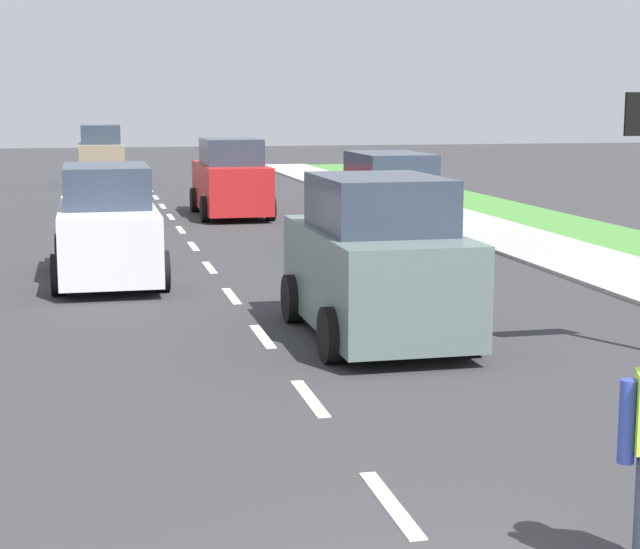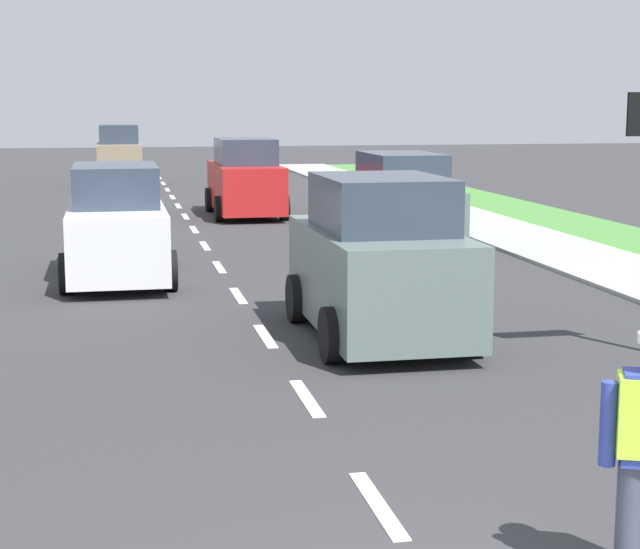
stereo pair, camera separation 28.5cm
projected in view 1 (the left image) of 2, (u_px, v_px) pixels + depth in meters
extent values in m
plane|color=#333335|center=(180.00, 229.00, 25.69)|extent=(96.00, 96.00, 0.00)
cube|color=silver|center=(391.00, 504.00, 8.08)|extent=(0.14, 1.40, 0.01)
cube|color=silver|center=(310.00, 398.00, 10.96)|extent=(0.14, 1.40, 0.01)
cube|color=silver|center=(262.00, 336.00, 13.85)|extent=(0.14, 1.40, 0.01)
cube|color=silver|center=(231.00, 296.00, 16.74)|extent=(0.14, 1.40, 0.01)
cube|color=silver|center=(209.00, 267.00, 19.63)|extent=(0.14, 1.40, 0.01)
cube|color=silver|center=(193.00, 246.00, 22.51)|extent=(0.14, 1.40, 0.01)
cube|color=silver|center=(181.00, 230.00, 25.40)|extent=(0.14, 1.40, 0.01)
cube|color=silver|center=(171.00, 217.00, 28.29)|extent=(0.14, 1.40, 0.01)
cube|color=silver|center=(163.00, 206.00, 31.17)|extent=(0.14, 1.40, 0.01)
cube|color=silver|center=(156.00, 197.00, 34.06)|extent=(0.14, 1.40, 0.01)
cube|color=silver|center=(150.00, 190.00, 36.95)|extent=(0.14, 1.40, 0.01)
cube|color=silver|center=(145.00, 184.00, 39.84)|extent=(0.14, 1.40, 0.01)
cube|color=silver|center=(141.00, 178.00, 42.72)|extent=(0.14, 1.40, 0.01)
cube|color=silver|center=(137.00, 173.00, 45.61)|extent=(0.14, 1.40, 0.01)
cube|color=silver|center=(134.00, 169.00, 48.50)|extent=(0.14, 1.40, 0.01)
cube|color=silver|center=(131.00, 165.00, 51.38)|extent=(0.14, 1.40, 0.01)
cylinder|color=navy|center=(627.00, 422.00, 6.65)|extent=(0.11, 0.11, 0.55)
cube|color=red|center=(231.00, 187.00, 28.43)|extent=(1.68, 4.28, 1.24)
cube|color=#2D3847|center=(231.00, 151.00, 28.17)|extent=(1.48, 2.36, 0.70)
cylinder|color=black|center=(195.00, 200.00, 29.60)|extent=(0.22, 0.68, 0.68)
cylinder|color=black|center=(254.00, 199.00, 29.97)|extent=(0.22, 0.68, 0.68)
cylinder|color=black|center=(205.00, 209.00, 27.04)|extent=(0.22, 0.68, 0.68)
cylinder|color=black|center=(270.00, 208.00, 27.42)|extent=(0.22, 0.68, 0.68)
cube|color=slate|center=(376.00, 277.00, 13.70)|extent=(1.73, 3.88, 1.27)
cube|color=#2D3847|center=(379.00, 203.00, 13.45)|extent=(1.52, 2.13, 0.70)
cylinder|color=black|center=(292.00, 298.00, 14.74)|extent=(0.22, 0.68, 0.68)
cylinder|color=black|center=(412.00, 293.00, 15.13)|extent=(0.22, 0.68, 0.68)
cylinder|color=black|center=(332.00, 335.00, 12.43)|extent=(0.22, 0.68, 0.68)
cylinder|color=black|center=(471.00, 328.00, 12.81)|extent=(0.22, 0.68, 0.68)
cube|color=slate|center=(388.00, 212.00, 22.34)|extent=(1.63, 4.37, 1.15)
cube|color=#2D3847|center=(390.00, 169.00, 22.09)|extent=(1.43, 2.40, 0.70)
cylinder|color=black|center=(335.00, 225.00, 23.53)|extent=(0.22, 0.68, 0.68)
cylinder|color=black|center=(406.00, 223.00, 23.90)|extent=(0.22, 0.68, 0.68)
cylinder|color=black|center=(367.00, 240.00, 20.93)|extent=(0.22, 0.68, 0.68)
cylinder|color=black|center=(446.00, 238.00, 21.29)|extent=(0.22, 0.68, 0.68)
cube|color=silver|center=(108.00, 238.00, 18.16)|extent=(1.63, 4.32, 1.13)
cube|color=#2D3847|center=(106.00, 185.00, 18.12)|extent=(1.44, 2.37, 0.70)
cylinder|color=black|center=(162.00, 271.00, 17.12)|extent=(0.22, 0.68, 0.68)
cylinder|color=black|center=(58.00, 275.00, 16.76)|extent=(0.22, 0.68, 0.68)
cylinder|color=black|center=(152.00, 249.00, 19.70)|extent=(0.22, 0.68, 0.68)
cylinder|color=black|center=(61.00, 252.00, 19.33)|extent=(0.22, 0.68, 0.68)
cube|color=gray|center=(101.00, 162.00, 39.02)|extent=(1.61, 3.93, 1.37)
cube|color=#2D3847|center=(100.00, 134.00, 38.95)|extent=(1.42, 2.16, 0.70)
cylinder|color=black|center=(125.00, 178.00, 38.11)|extent=(0.22, 0.68, 0.68)
cylinder|color=black|center=(79.00, 179.00, 37.75)|extent=(0.22, 0.68, 0.68)
cylinder|color=black|center=(123.00, 174.00, 40.46)|extent=(0.22, 0.68, 0.68)
cylinder|color=black|center=(79.00, 174.00, 40.10)|extent=(0.22, 0.68, 0.68)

